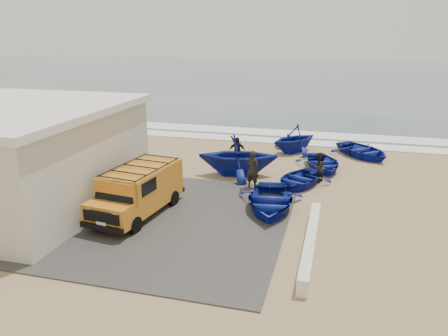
# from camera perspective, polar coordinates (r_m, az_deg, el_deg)

# --- Properties ---
(ground) EXTENTS (160.00, 160.00, 0.00)m
(ground) POSITION_cam_1_polar(r_m,az_deg,el_deg) (19.21, -3.18, -4.63)
(ground) COLOR #9D845B
(slab) EXTENTS (12.00, 10.00, 0.05)m
(slab) POSITION_cam_1_polar(r_m,az_deg,el_deg) (18.22, -11.18, -6.15)
(slab) COLOR #423F3C
(slab) RESTS_ON ground
(ocean) EXTENTS (180.00, 88.00, 0.01)m
(ocean) POSITION_cam_1_polar(r_m,az_deg,el_deg) (73.45, 10.84, 11.61)
(ocean) COLOR #385166
(ocean) RESTS_ON ground
(surf_line) EXTENTS (180.00, 1.60, 0.06)m
(surf_line) POSITION_cam_1_polar(r_m,az_deg,el_deg) (30.29, 3.92, 3.74)
(surf_line) COLOR white
(surf_line) RESTS_ON ground
(surf_wash) EXTENTS (180.00, 2.20, 0.04)m
(surf_wash) POSITION_cam_1_polar(r_m,az_deg,el_deg) (32.68, 4.78, 4.73)
(surf_wash) COLOR white
(surf_wash) RESTS_ON ground
(building) EXTENTS (8.40, 9.40, 4.30)m
(building) POSITION_cam_1_polar(r_m,az_deg,el_deg) (20.49, -25.51, 1.45)
(building) COLOR silver
(building) RESTS_ON ground
(parapet) EXTENTS (0.35, 6.00, 0.55)m
(parapet) POSITION_cam_1_polar(r_m,az_deg,el_deg) (15.54, 11.23, -9.47)
(parapet) COLOR silver
(parapet) RESTS_ON ground
(van) EXTENTS (2.40, 4.87, 2.01)m
(van) POSITION_cam_1_polar(r_m,az_deg,el_deg) (18.06, -11.10, -2.75)
(van) COLOR orange
(van) RESTS_ON ground
(boat_near_left) EXTENTS (3.39, 4.39, 0.84)m
(boat_near_left) POSITION_cam_1_polar(r_m,az_deg,el_deg) (18.49, 5.98, -4.20)
(boat_near_left) COLOR navy
(boat_near_left) RESTS_ON ground
(boat_near_right) EXTENTS (3.59, 4.11, 0.71)m
(boat_near_right) POSITION_cam_1_polar(r_m,az_deg,el_deg) (21.47, 9.73, -1.42)
(boat_near_right) COLOR navy
(boat_near_right) RESTS_ON ground
(boat_mid_left) EXTENTS (4.69, 4.26, 2.14)m
(boat_mid_left) POSITION_cam_1_polar(r_m,az_deg,el_deg) (22.57, 1.85, 1.68)
(boat_mid_left) COLOR navy
(boat_mid_left) RESTS_ON ground
(boat_mid_right) EXTENTS (3.45, 4.08, 0.72)m
(boat_mid_right) POSITION_cam_1_polar(r_m,az_deg,el_deg) (24.28, 12.71, 0.65)
(boat_mid_right) COLOR navy
(boat_mid_right) RESTS_ON ground
(boat_far_left) EXTENTS (4.29, 4.35, 1.73)m
(boat_far_left) POSITION_cam_1_polar(r_m,az_deg,el_deg) (27.27, 9.17, 3.81)
(boat_far_left) COLOR navy
(boat_far_left) RESTS_ON ground
(boat_far_right) EXTENTS (4.54, 4.69, 0.79)m
(boat_far_right) POSITION_cam_1_polar(r_m,az_deg,el_deg) (27.32, 17.64, 2.20)
(boat_far_right) COLOR navy
(boat_far_right) RESTS_ON ground
(fisherman_front) EXTENTS (0.78, 0.62, 1.87)m
(fisherman_front) POSITION_cam_1_polar(r_m,az_deg,el_deg) (20.73, 3.74, -0.20)
(fisherman_front) COLOR black
(fisherman_front) RESTS_ON ground
(fisherman_middle) EXTENTS (0.84, 0.91, 1.51)m
(fisherman_middle) POSITION_cam_1_polar(r_m,az_deg,el_deg) (22.12, 12.18, 0.10)
(fisherman_middle) COLOR black
(fisherman_middle) RESTS_ON ground
(fisherman_back) EXTENTS (1.01, 0.53, 1.65)m
(fisherman_back) POSITION_cam_1_polar(r_m,az_deg,el_deg) (24.20, 1.71, 2.17)
(fisherman_back) COLOR black
(fisherman_back) RESTS_ON ground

